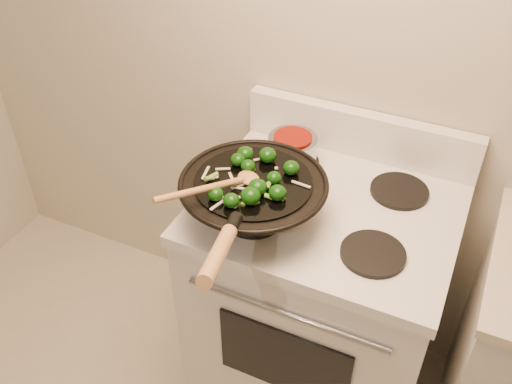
% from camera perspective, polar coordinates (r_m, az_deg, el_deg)
% --- Properties ---
extents(stove, '(0.78, 0.67, 1.08)m').
position_cam_1_polar(stove, '(2.06, 6.25, -10.85)').
color(stove, white).
rests_on(stove, ground).
extents(wok, '(0.42, 0.69, 0.26)m').
position_cam_1_polar(wok, '(1.62, -0.30, -0.57)').
color(wok, black).
rests_on(wok, stove).
extents(stirfry, '(0.30, 0.31, 0.05)m').
position_cam_1_polar(stirfry, '(1.57, -0.06, 1.44)').
color(stirfry, '#0D3808').
rests_on(stirfry, wok).
extents(wooden_spoon, '(0.19, 0.31, 0.08)m').
position_cam_1_polar(wooden_spoon, '(1.53, -3.28, 0.80)').
color(wooden_spoon, '#B77E48').
rests_on(wooden_spoon, wok).
extents(saucepan, '(0.16, 0.26, 0.10)m').
position_cam_1_polar(saucepan, '(1.86, 3.64, 4.30)').
color(saucepan, '#96999F').
rests_on(saucepan, stove).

